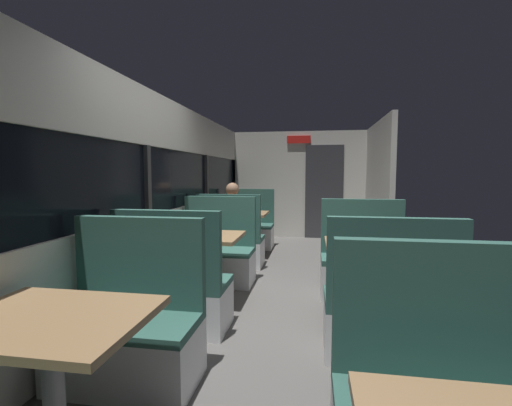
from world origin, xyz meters
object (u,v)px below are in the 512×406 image
bench_mid_window_facing_end (175,294)px  bench_mid_window_facing_entry (217,257)px  bench_rear_aisle_facing_end (388,316)px  bench_far_window_facing_end (231,245)px  dining_table_mid_window (199,244)px  bench_near_window_facing_entry (129,333)px  seated_passenger (232,230)px  bench_far_window_facing_entry (248,230)px  dining_table_near_window (51,336)px  coffee_cup_secondary (232,209)px  bench_rear_aisle_facing_entry (363,267)px  dining_table_rear_aisle (374,254)px  dining_table_far_window (240,218)px

bench_mid_window_facing_end → bench_mid_window_facing_entry: same height
bench_mid_window_facing_entry → bench_rear_aisle_facing_end: same height
bench_mid_window_facing_entry → bench_rear_aisle_facing_end: bearing=-41.8°
bench_mid_window_facing_entry → bench_far_window_facing_end: same height
dining_table_mid_window → bench_near_window_facing_entry: bearing=-90.0°
bench_rear_aisle_facing_end → seated_passenger: (-1.79, 2.46, 0.21)m
bench_far_window_facing_entry → dining_table_near_window: bearing=-90.0°
coffee_cup_secondary → bench_rear_aisle_facing_entry: bearing=-42.2°
bench_mid_window_facing_end → dining_table_rear_aisle: (1.79, 0.50, 0.31)m
bench_mid_window_facing_end → bench_mid_window_facing_entry: 1.40m
bench_near_window_facing_entry → bench_mid_window_facing_end: (0.00, 0.79, 0.00)m
dining_table_far_window → bench_rear_aisle_facing_end: size_ratio=0.82×
bench_mid_window_facing_entry → bench_rear_aisle_facing_end: (1.79, -1.60, 0.00)m
bench_mid_window_facing_entry → dining_table_rear_aisle: bearing=-26.7°
bench_near_window_facing_entry → bench_rear_aisle_facing_end: bearing=18.2°
dining_table_rear_aisle → bench_far_window_facing_end: bearing=136.7°
bench_far_window_facing_end → seated_passenger: seated_passenger is taller
bench_rear_aisle_facing_entry → dining_table_far_window: bearing=136.7°
bench_far_window_facing_entry → bench_rear_aisle_facing_entry: (1.79, -2.39, 0.00)m
dining_table_near_window → coffee_cup_secondary: 4.47m
bench_mid_window_facing_entry → dining_table_far_window: (0.00, 1.49, 0.31)m
bench_near_window_facing_entry → seated_passenger: (0.00, 3.05, 0.21)m
bench_rear_aisle_facing_entry → coffee_cup_secondary: (-1.97, 1.78, 0.46)m
bench_near_window_facing_entry → bench_far_window_facing_entry: (0.00, 4.38, 0.00)m
bench_mid_window_facing_entry → bench_far_window_facing_end: 0.79m
bench_mid_window_facing_end → bench_rear_aisle_facing_entry: same height
dining_table_far_window → seated_passenger: bearing=-90.0°
bench_mid_window_facing_entry → seated_passenger: bearing=90.0°
dining_table_rear_aisle → bench_far_window_facing_entry: bearing=120.1°
bench_far_window_facing_entry → coffee_cup_secondary: bearing=-106.1°
bench_mid_window_facing_entry → bench_far_window_facing_end: (0.00, 0.79, 0.00)m
bench_near_window_facing_entry → dining_table_rear_aisle: bench_near_window_facing_entry is taller
dining_table_mid_window → dining_table_rear_aisle: (1.79, -0.20, 0.00)m
dining_table_mid_window → seated_passenger: seated_passenger is taller
dining_table_mid_window → seated_passenger: size_ratio=0.71×
bench_mid_window_facing_entry → dining_table_far_window: 1.52m
bench_far_window_facing_end → dining_table_mid_window: bearing=-90.0°
bench_near_window_facing_entry → dining_table_mid_window: 1.52m
bench_rear_aisle_facing_entry → seated_passenger: (-1.79, 1.06, 0.21)m
dining_table_mid_window → bench_mid_window_facing_end: 0.77m
dining_table_far_window → coffee_cup_secondary: coffee_cup_secondary is taller
bench_mid_window_facing_entry → coffee_cup_secondary: bearing=96.4°
bench_mid_window_facing_entry → coffee_cup_secondary: 1.65m
dining_table_near_window → bench_mid_window_facing_end: bearing=90.0°
dining_table_mid_window → bench_mid_window_facing_entry: bearing=90.0°
bench_near_window_facing_entry → bench_mid_window_facing_end: bearing=90.0°
bench_far_window_facing_end → dining_table_rear_aisle: (1.79, -1.69, 0.31)m
bench_near_window_facing_entry → bench_mid_window_facing_entry: (0.00, 2.19, 0.00)m
bench_far_window_facing_end → bench_far_window_facing_entry: 1.40m
dining_table_far_window → bench_rear_aisle_facing_entry: bearing=-43.3°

